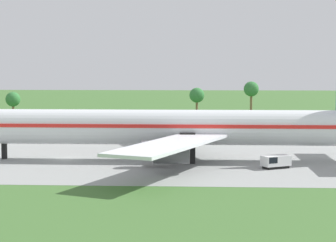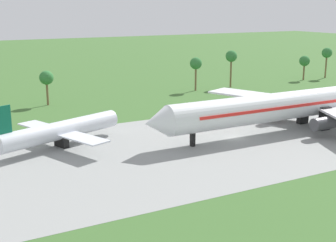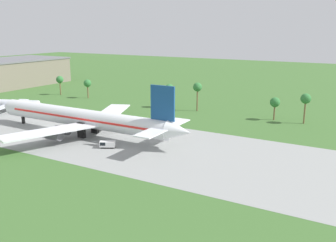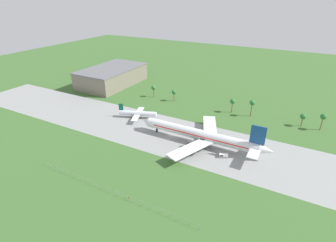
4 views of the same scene
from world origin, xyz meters
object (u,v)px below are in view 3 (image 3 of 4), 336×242
object	(u,v)px
jet_airliner	(84,118)
terminal_building	(11,72)
baggage_tug	(107,144)
regional_aircraft	(10,104)

from	to	relation	value
jet_airliner	terminal_building	world-z (taller)	jet_airliner
baggage_tug	terminal_building	world-z (taller)	terminal_building
regional_aircraft	baggage_tug	world-z (taller)	regional_aircraft
regional_aircraft	baggage_tug	size ratio (longest dim) A/B	5.20
regional_aircraft	terminal_building	distance (m)	77.29
jet_airliner	baggage_tug	size ratio (longest dim) A/B	16.07
jet_airliner	terminal_building	size ratio (longest dim) A/B	1.23
jet_airliner	regional_aircraft	xyz separation A→B (m)	(-49.69, 11.02, -2.21)
regional_aircraft	terminal_building	bearing A→B (deg)	141.39
jet_airliner	baggage_tug	world-z (taller)	jet_airliner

